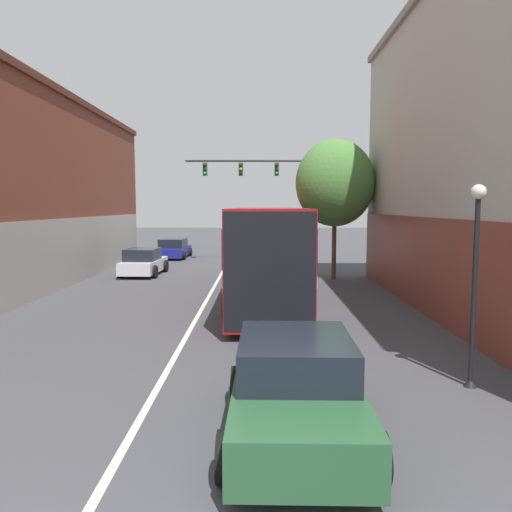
{
  "coord_description": "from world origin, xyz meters",
  "views": [
    {
      "loc": [
        2.0,
        -2.74,
        3.55
      ],
      "look_at": [
        1.88,
        14.87,
        1.79
      ],
      "focal_mm": 35.0,
      "sensor_mm": 36.0,
      "label": 1
    }
  ],
  "objects_px": {
    "parked_car_left_mid": "(174,249)",
    "street_lamp": "(475,278)",
    "parked_car_left_near": "(143,262)",
    "street_tree_near": "(335,183)",
    "bus": "(267,248)",
    "hatchback_foreground": "(296,390)",
    "traffic_signal_gantry": "(273,183)"
  },
  "relations": [
    {
      "from": "street_lamp",
      "to": "street_tree_near",
      "type": "bearing_deg",
      "value": 92.06
    },
    {
      "from": "street_lamp",
      "to": "traffic_signal_gantry",
      "type": "bearing_deg",
      "value": 98.62
    },
    {
      "from": "parked_car_left_mid",
      "to": "street_lamp",
      "type": "height_order",
      "value": "street_lamp"
    },
    {
      "from": "hatchback_foreground",
      "to": "parked_car_left_mid",
      "type": "distance_m",
      "value": 27.49
    },
    {
      "from": "bus",
      "to": "parked_car_left_near",
      "type": "bearing_deg",
      "value": 43.6
    },
    {
      "from": "parked_car_left_near",
      "to": "street_tree_near",
      "type": "height_order",
      "value": "street_tree_near"
    },
    {
      "from": "parked_car_left_near",
      "to": "traffic_signal_gantry",
      "type": "bearing_deg",
      "value": -46.45
    },
    {
      "from": "parked_car_left_near",
      "to": "traffic_signal_gantry",
      "type": "xyz_separation_m",
      "value": [
        6.84,
        6.02,
        4.32
      ]
    },
    {
      "from": "hatchback_foreground",
      "to": "street_tree_near",
      "type": "xyz_separation_m",
      "value": [
        3.08,
        16.75,
        3.94
      ]
    },
    {
      "from": "parked_car_left_near",
      "to": "street_tree_near",
      "type": "bearing_deg",
      "value": -95.92
    },
    {
      "from": "hatchback_foreground",
      "to": "traffic_signal_gantry",
      "type": "distance_m",
      "value": 24.52
    },
    {
      "from": "parked_car_left_mid",
      "to": "street_lamp",
      "type": "bearing_deg",
      "value": -156.29
    },
    {
      "from": "street_lamp",
      "to": "parked_car_left_near",
      "type": "bearing_deg",
      "value": 122.42
    },
    {
      "from": "hatchback_foreground",
      "to": "street_lamp",
      "type": "xyz_separation_m",
      "value": [
        3.6,
        2.09,
        1.46
      ]
    },
    {
      "from": "bus",
      "to": "parked_car_left_near",
      "type": "distance_m",
      "value": 9.28
    },
    {
      "from": "parked_car_left_near",
      "to": "street_lamp",
      "type": "relative_size",
      "value": 0.98
    },
    {
      "from": "bus",
      "to": "street_tree_near",
      "type": "distance_m",
      "value": 6.83
    },
    {
      "from": "parked_car_left_mid",
      "to": "parked_car_left_near",
      "type": "bearing_deg",
      "value": -179.2
    },
    {
      "from": "hatchback_foreground",
      "to": "parked_car_left_near",
      "type": "distance_m",
      "value": 19.28
    },
    {
      "from": "street_lamp",
      "to": "hatchback_foreground",
      "type": "bearing_deg",
      "value": -149.9
    },
    {
      "from": "parked_car_left_mid",
      "to": "hatchback_foreground",
      "type": "bearing_deg",
      "value": -164.92
    },
    {
      "from": "parked_car_left_near",
      "to": "parked_car_left_mid",
      "type": "bearing_deg",
      "value": 1.56
    },
    {
      "from": "hatchback_foreground",
      "to": "street_lamp",
      "type": "height_order",
      "value": "street_lamp"
    },
    {
      "from": "hatchback_foreground",
      "to": "traffic_signal_gantry",
      "type": "relative_size",
      "value": 0.51
    },
    {
      "from": "bus",
      "to": "street_lamp",
      "type": "bearing_deg",
      "value": -157.22
    },
    {
      "from": "parked_car_left_near",
      "to": "street_tree_near",
      "type": "distance_m",
      "value": 10.54
    },
    {
      "from": "hatchback_foreground",
      "to": "parked_car_left_mid",
      "type": "height_order",
      "value": "hatchback_foreground"
    },
    {
      "from": "bus",
      "to": "parked_car_left_mid",
      "type": "xyz_separation_m",
      "value": [
        -6.21,
        15.27,
        -1.33
      ]
    },
    {
      "from": "bus",
      "to": "parked_car_left_mid",
      "type": "height_order",
      "value": "bus"
    },
    {
      "from": "street_tree_near",
      "to": "parked_car_left_near",
      "type": "bearing_deg",
      "value": 171.88
    },
    {
      "from": "bus",
      "to": "hatchback_foreground",
      "type": "height_order",
      "value": "bus"
    },
    {
      "from": "parked_car_left_near",
      "to": "traffic_signal_gantry",
      "type": "distance_m",
      "value": 10.09
    }
  ]
}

